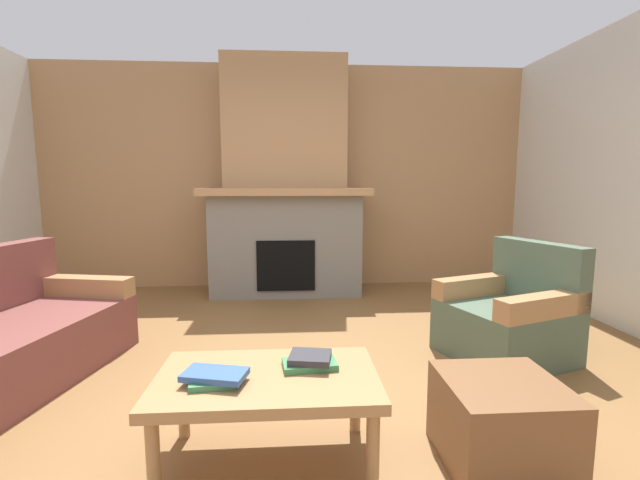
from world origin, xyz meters
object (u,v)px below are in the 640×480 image
fireplace (286,193)px  coffee_table (267,386)px  ottoman (501,423)px  armchair (510,318)px

fireplace → coffee_table: (-0.05, -3.22, -0.79)m
fireplace → coffee_table: bearing=-91.0°
fireplace → ottoman: size_ratio=5.19×
coffee_table → armchair: bearing=33.1°
armchair → coffee_table: (-1.73, -1.13, 0.08)m
coffee_table → ottoman: 1.08m
fireplace → ottoman: fireplace is taller
fireplace → coffee_table: fireplace is taller
armchair → ottoman: size_ratio=1.87×
fireplace → armchair: 2.81m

